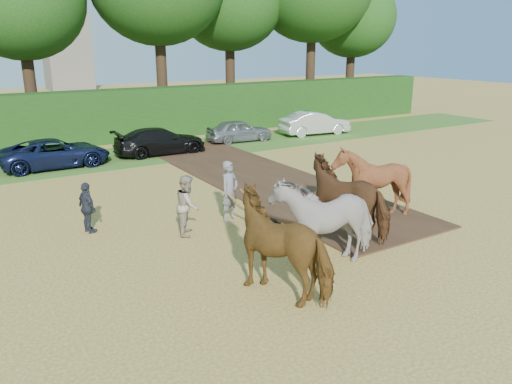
# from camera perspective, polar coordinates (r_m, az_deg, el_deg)

# --- Properties ---
(ground) EXTENTS (120.00, 120.00, 0.00)m
(ground) POSITION_cam_1_polar(r_m,az_deg,el_deg) (15.30, 9.46, -4.99)
(ground) COLOR gold
(ground) RESTS_ON ground
(earth_strip) EXTENTS (4.50, 17.00, 0.05)m
(earth_strip) POSITION_cam_1_polar(r_m,az_deg,el_deg) (21.49, 0.26, 1.69)
(earth_strip) COLOR #472D1C
(earth_strip) RESTS_ON ground
(grass_verge) EXTENTS (50.00, 5.00, 0.03)m
(grass_verge) POSITION_cam_1_polar(r_m,az_deg,el_deg) (26.96, -10.41, 4.49)
(grass_verge) COLOR #38601E
(grass_verge) RESTS_ON ground
(hedgerow) EXTENTS (46.00, 1.60, 3.00)m
(hedgerow) POSITION_cam_1_polar(r_m,az_deg,el_deg) (30.89, -13.68, 8.63)
(hedgerow) COLOR #14380F
(hedgerow) RESTS_ON ground
(spectator_near) EXTENTS (1.05, 1.12, 1.83)m
(spectator_near) POSITION_cam_1_polar(r_m,az_deg,el_deg) (15.11, -7.80, -1.48)
(spectator_near) COLOR beige
(spectator_near) RESTS_ON ground
(spectator_far) EXTENTS (0.59, 0.99, 1.59)m
(spectator_far) POSITION_cam_1_polar(r_m,az_deg,el_deg) (15.95, -18.72, -1.73)
(spectator_far) COLOR #242730
(spectator_far) RESTS_ON ground
(plough_team) EXTENTS (7.86, 6.82, 2.38)m
(plough_team) POSITION_cam_1_polar(r_m,az_deg,el_deg) (14.19, 8.92, -1.64)
(plough_team) COLOR brown
(plough_team) RESTS_ON ground
(parked_cars) EXTENTS (30.53, 3.09, 1.47)m
(parked_cars) POSITION_cam_1_polar(r_m,az_deg,el_deg) (25.67, -16.89, 4.99)
(parked_cars) COLOR #BBBCC3
(parked_cars) RESTS_ON ground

